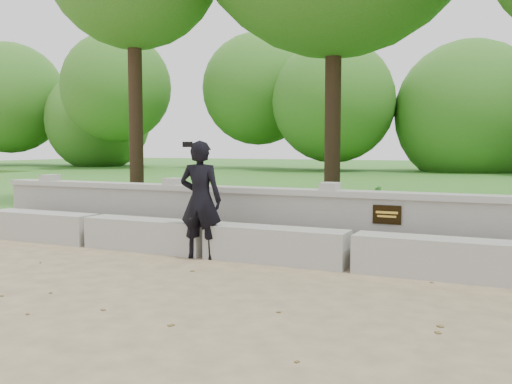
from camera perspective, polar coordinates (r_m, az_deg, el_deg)
ground at (r=5.31m, az=3.90°, el=-11.71°), size 80.00×80.00×0.00m
lawn at (r=18.89m, az=19.37°, el=0.22°), size 40.00×22.00×0.25m
concrete_bench at (r=7.02m, az=9.53°, el=-5.84°), size 11.90×0.45×0.45m
parapet_wall at (r=7.65m, az=10.96°, el=-3.18°), size 12.50×0.35×0.90m
man_main at (r=7.55m, az=-5.56°, el=-0.79°), size 0.62×0.56×1.56m
shrub_a at (r=11.15m, az=-18.46°, el=-0.68°), size 0.31×0.26×0.51m
shrub_b at (r=10.18m, az=11.76°, el=-0.96°), size 0.28×0.33×0.53m
shrub_d at (r=8.62m, az=15.91°, el=-2.05°), size 0.39×0.40×0.53m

